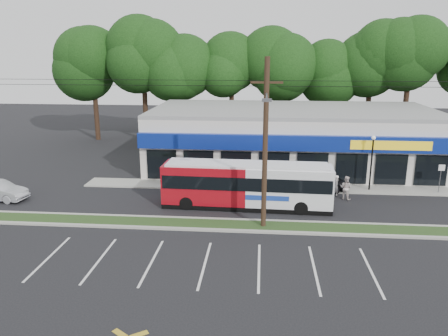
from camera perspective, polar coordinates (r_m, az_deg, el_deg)
ground at (r=25.88m, az=-1.60°, el=-8.37°), size 120.00×120.00×0.00m
grass_strip at (r=26.77m, az=-1.35°, el=-7.40°), size 40.00×1.60×0.12m
curb_south at (r=25.99m, az=-1.56°, el=-8.10°), size 40.00×0.25×0.14m
curb_north at (r=27.55m, az=-1.15°, el=-6.71°), size 40.00×0.25×0.14m
sidewalk at (r=34.22m, az=8.50°, el=-2.50°), size 32.00×2.20×0.10m
strip_mall at (r=40.31m, az=8.81°, el=3.99°), size 25.00×12.55×5.30m
utility_pole at (r=24.98m, az=5.04°, el=3.75°), size 50.00×2.77×10.00m
lamp_post at (r=34.26m, az=18.76°, el=1.42°), size 0.30×0.30×4.25m
sign_post at (r=35.84m, az=26.47°, el=-0.64°), size 0.45×0.10×2.23m
tree_line at (r=49.62m, az=6.58°, el=12.84°), size 46.76×6.76×11.83m
metrobus at (r=29.40m, az=3.00°, el=-2.11°), size 11.40×2.78×3.05m
car_dark at (r=33.68m, az=11.54°, el=-1.58°), size 4.88×2.22×1.62m
pedestrian_a at (r=32.80m, az=14.36°, el=-2.25°), size 0.68×0.66×1.57m
pedestrian_b at (r=32.29m, az=15.62°, el=-2.49°), size 1.04×0.98×1.70m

